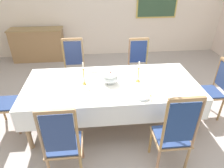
{
  "coord_description": "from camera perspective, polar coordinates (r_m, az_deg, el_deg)",
  "views": [
    {
      "loc": [
        -0.26,
        -2.86,
        2.38
      ],
      "look_at": [
        0.0,
        -0.21,
        0.8
      ],
      "focal_mm": 32.04,
      "sensor_mm": 36.0,
      "label": 1
    }
  ],
  "objects": [
    {
      "name": "ground",
      "position": [
        3.74,
        -0.32,
        -9.17
      ],
      "size": [
        7.18,
        6.01,
        0.04
      ],
      "primitive_type": "cube",
      "color": "#AAA09C"
    },
    {
      "name": "back_wall",
      "position": [
        5.97,
        -3.32,
        22.41
      ],
      "size": [
        7.18,
        0.08,
        3.04
      ],
      "primitive_type": "cube",
      "color": "silver",
      "rests_on": "ground"
    },
    {
      "name": "dining_table",
      "position": [
        3.22,
        -0.15,
        -0.74
      ],
      "size": [
        2.72,
        1.21,
        0.77
      ],
      "color": "#9B7753",
      "rests_on": "ground"
    },
    {
      "name": "tablecloth",
      "position": [
        3.22,
        -0.15,
        -0.87
      ],
      "size": [
        2.74,
        1.23,
        0.35
      ],
      "color": "white",
      "rests_on": "dining_table"
    },
    {
      "name": "chair_south_a",
      "position": [
        2.51,
        -13.84,
        -15.9
      ],
      "size": [
        0.44,
        0.42,
        1.16
      ],
      "color": "#A37145",
      "rests_on": "ground"
    },
    {
      "name": "chair_north_a",
      "position": [
        4.17,
        -10.78,
        4.7
      ],
      "size": [
        0.44,
        0.42,
        1.16
      ],
      "rotation": [
        0.0,
        0.0,
        3.14
      ],
      "color": "#A16E4A",
      "rests_on": "ground"
    },
    {
      "name": "chair_south_b",
      "position": [
        2.64,
        17.3,
        -13.31
      ],
      "size": [
        0.44,
        0.42,
        1.22
      ],
      "color": "#A27944",
      "rests_on": "ground"
    },
    {
      "name": "chair_north_b",
      "position": [
        4.26,
        7.64,
        5.34
      ],
      "size": [
        0.44,
        0.42,
        1.12
      ],
      "rotation": [
        0.0,
        0.0,
        3.14
      ],
      "color": "#A06A51",
      "rests_on": "ground"
    },
    {
      "name": "chair_head_west",
      "position": [
        3.61,
        -29.29,
        -4.03
      ],
      "size": [
        0.42,
        0.44,
        1.07
      ],
      "rotation": [
        0.0,
        0.0,
        -1.57
      ],
      "color": "#957B4A",
      "rests_on": "ground"
    },
    {
      "name": "chair_head_east",
      "position": [
        3.86,
        26.89,
        -1.2
      ],
      "size": [
        0.42,
        0.44,
        1.06
      ],
      "rotation": [
        0.0,
        0.0,
        1.57
      ],
      "color": "#9A6B4D",
      "rests_on": "ground"
    },
    {
      "name": "soup_tureen",
      "position": [
        3.13,
        -0.5,
        1.91
      ],
      "size": [
        0.25,
        0.25,
        0.2
      ],
      "color": "white",
      "rests_on": "tablecloth"
    },
    {
      "name": "candlestick_west",
      "position": [
        3.1,
        -8.06,
        2.4
      ],
      "size": [
        0.07,
        0.07,
        0.37
      ],
      "color": "gold",
      "rests_on": "tablecloth"
    },
    {
      "name": "candlestick_east",
      "position": [
        3.18,
        7.56,
        2.92
      ],
      "size": [
        0.07,
        0.07,
        0.35
      ],
      "color": "gold",
      "rests_on": "tablecloth"
    },
    {
      "name": "bowl_near_left",
      "position": [
        2.83,
        8.83,
        -3.7
      ],
      "size": [
        0.17,
        0.17,
        0.04
      ],
      "color": "white",
      "rests_on": "tablecloth"
    },
    {
      "name": "bowl_near_right",
      "position": [
        3.54,
        -5.23,
        4.01
      ],
      "size": [
        0.14,
        0.14,
        0.04
      ],
      "color": "white",
      "rests_on": "tablecloth"
    },
    {
      "name": "spoon_primary",
      "position": [
        2.89,
        11.02,
        -3.53
      ],
      "size": [
        0.05,
        0.18,
        0.01
      ],
      "rotation": [
        0.0,
        0.0,
        -0.2
      ],
      "color": "gold",
      "rests_on": "tablecloth"
    },
    {
      "name": "spoon_secondary",
      "position": [
        3.58,
        -6.88,
        3.9
      ],
      "size": [
        0.03,
        0.18,
        0.01
      ],
      "rotation": [
        0.0,
        0.0,
        0.09
      ],
      "color": "gold",
      "rests_on": "tablecloth"
    },
    {
      "name": "sideboard",
      "position": [
        6.1,
        -20.31,
        10.46
      ],
      "size": [
        1.44,
        0.48,
        0.9
      ],
      "rotation": [
        0.0,
        0.0,
        3.14
      ],
      "color": "#9A734A",
      "rests_on": "ground"
    }
  ]
}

